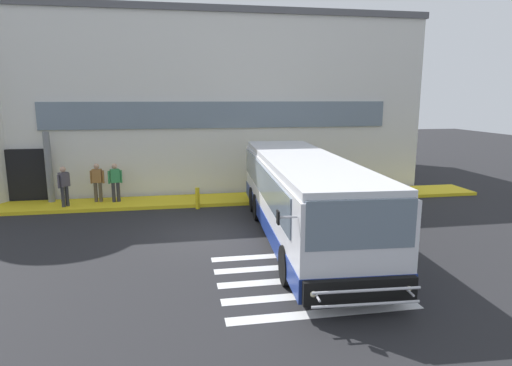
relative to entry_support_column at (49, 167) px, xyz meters
name	(u,v)px	position (x,y,z in m)	size (l,w,h in m)	color
ground_plane	(212,235)	(6.48, -5.40, -1.68)	(80.00, 90.00, 0.02)	#232326
bay_paint_stripes	(303,280)	(8.48, -9.60, -1.66)	(4.40, 3.96, 0.01)	silver
terminal_building	(182,103)	(5.79, 6.23, 2.63)	(23.69, 13.80, 8.60)	silver
boarding_curb	(203,200)	(6.48, -0.60, -1.59)	(25.89, 2.00, 0.15)	yellow
entry_support_column	(49,167)	(0.00, 0.00, 0.00)	(0.28, 0.28, 3.03)	slate
bus_main_foreground	(302,198)	(9.40, -6.25, -0.33)	(3.64, 11.50, 2.70)	silver
passenger_near_column	(64,184)	(0.80, -1.00, -0.59)	(0.41, 0.48, 1.68)	#2D2D33
passenger_by_doorway	(97,181)	(2.00, -0.37, -0.59)	(0.59, 0.25, 1.68)	#4C4233
passenger_at_curb_edge	(115,180)	(2.75, -0.47, -0.55)	(0.57, 0.45, 1.68)	#2D2D33
safety_bollard_yellow	(197,198)	(6.19, -1.80, -1.22)	(0.18, 0.18, 0.90)	yellow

